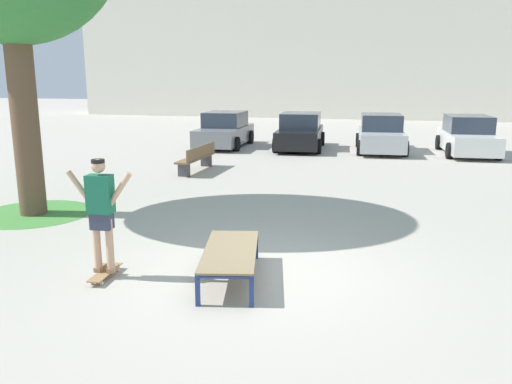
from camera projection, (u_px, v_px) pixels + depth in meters
The scene contains 11 objects.
ground_plane at pixel (261, 271), 7.88m from camera, with size 120.00×120.00×0.00m, color #B2AA9E.
building_facade at pixel (354, 41), 37.96m from camera, with size 42.70×4.00×11.28m, color silver.
skate_box at pixel (230, 253), 7.49m from camera, with size 1.15×2.02×0.46m.
skateboard at pixel (105, 273), 7.63m from camera, with size 0.27×0.81×0.09m.
skater at pixel (101, 208), 7.41m from camera, with size 1.00×0.31×1.69m.
grass_patch_near_left at pixel (34, 213), 11.26m from camera, with size 2.52×2.52×0.01m, color #47893D.
car_grey at pixel (225, 131), 22.22m from camera, with size 2.06×4.27×1.50m.
car_black at pixel (300, 132), 21.53m from camera, with size 2.16×4.32×1.50m.
car_silver at pixel (381, 134), 20.79m from camera, with size 2.17×4.32×1.50m.
car_white at pixel (467, 137), 19.97m from camera, with size 2.12×4.30×1.50m.
park_bench at pixel (197, 157), 16.30m from camera, with size 0.46×2.40×0.83m.
Camera 1 is at (1.79, -7.21, 2.90)m, focal length 35.98 mm.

